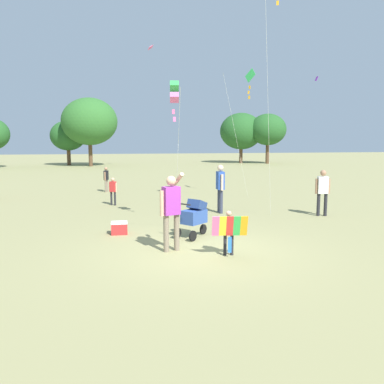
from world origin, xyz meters
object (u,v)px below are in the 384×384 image
Objects in this scene: kite_adult_black at (174,93)px; person_couple_left at (323,189)px; person_adult_flyer at (171,206)px; person_back_turned at (220,185)px; cooler_box at (119,228)px; person_sitting_far at (113,189)px; person_kid_running at (106,177)px; child_with_butterfly_kite at (229,229)px; stroller at (194,215)px; kite_green_novelty at (249,83)px.

person_couple_left is at bearing 7.80° from kite_adult_black.
person_adult_flyer is 0.43× the size of kite_adult_black.
person_couple_left is 0.92× the size of person_back_turned.
cooler_box is (-3.54, -2.69, -0.83)m from person_back_turned.
person_adult_flyer reaches higher than person_sitting_far.
person_kid_running is (-2.30, 8.33, -3.23)m from kite_adult_black.
person_adult_flyer is 2.46m from cooler_box.
person_kid_running is at bearing 104.75° from child_with_butterfly_kite.
cooler_box is (0.63, -9.14, -0.55)m from person_kid_running.
stroller is 0.60× the size of person_back_turned.
kite_green_novelty reaches higher than person_kid_running.
person_kid_running is (-7.47, 7.62, -0.20)m from person_couple_left.
kite_green_novelty is (3.96, 5.34, 1.07)m from kite_adult_black.
kite_adult_black is (-0.33, 1.50, 3.35)m from stroller.
person_back_turned is at bearing -31.61° from person_sitting_far.
person_back_turned is 3.82× the size of cooler_box.
kite_green_novelty is 3.31× the size of person_back_turned.
person_back_turned is 4.52m from cooler_box.
person_adult_flyer is at bearing -118.63° from kite_green_novelty.
kite_adult_black is 6.73m from kite_green_novelty.
kite_green_novelty is (3.19, 8.70, 4.40)m from child_with_butterfly_kite.
person_kid_running is at bearing 122.88° from person_back_turned.
person_kid_running is 2.75× the size of cooler_box.
person_adult_flyer is at bearing -116.67° from person_back_turned.
child_with_butterfly_kite is 0.60× the size of person_back_turned.
person_back_turned reaches higher than person_kid_running.
person_back_turned is (1.87, 1.87, -2.95)m from kite_adult_black.
person_kid_running reaches higher than child_with_butterfly_kite.
cooler_box is at bearing 121.93° from person_adult_flyer.
person_couple_left reaches higher than person_sitting_far.
kite_green_novelty is at bearing 61.37° from person_adult_flyer.
person_kid_running reaches higher than person_sitting_far.
person_back_turned reaches higher than cooler_box.
child_with_butterfly_kite is 10.26m from kite_green_novelty.
kite_green_novelty is at bearing 69.89° from child_with_butterfly_kite.
cooler_box is (0.24, -5.01, -0.47)m from person_sitting_far.
person_back_turned is (-3.29, 1.16, 0.08)m from person_couple_left.
person_back_turned is at bearing 63.33° from person_adult_flyer.
stroller is at bearing -155.51° from person_couple_left.
person_back_turned is at bearing 45.05° from kite_adult_black.
child_with_butterfly_kite is at bearing -75.25° from person_kid_running.
person_back_turned reaches higher than stroller.
person_couple_left reaches higher than child_with_butterfly_kite.
kite_adult_black is (-0.78, 3.37, 3.33)m from child_with_butterfly_kite.
person_back_turned is (1.09, 5.24, 0.38)m from child_with_butterfly_kite.
cooler_box is (-2.00, 0.68, -0.43)m from stroller.
stroller is 5.32m from person_couple_left.
person_adult_flyer reaches higher than stroller.
cooler_box is at bearing -167.44° from person_couple_left.
kite_green_novelty reaches higher than stroller.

